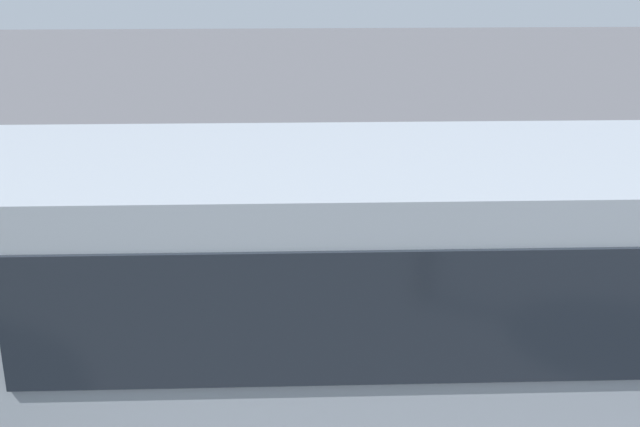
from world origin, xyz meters
name	(u,v)px	position (x,y,z in m)	size (l,w,h in m)	color
ground_plane	(403,286)	(0.00, 0.00, 0.00)	(80.00, 80.00, 0.00)	#4C4C51
tour_bus	(518,330)	(-0.28, 4.64, 1.64)	(9.51, 2.65, 3.25)	#8C939E
spectator_far_left	(500,267)	(-0.92, 1.80, 1.05)	(0.57, 0.32, 1.76)	black
spectator_left	(404,270)	(0.27, 1.72, 0.99)	(0.58, 0.36, 1.67)	#473823
spectator_centre	(320,272)	(1.34, 1.91, 1.08)	(0.58, 0.38, 1.80)	black
parked_motorcycle_silver	(453,334)	(-0.22, 2.47, 0.48)	(2.05, 0.63, 0.99)	black
stunt_motorcycle	(158,172)	(4.05, -3.00, 1.00)	(1.96, 0.94, 1.67)	black
bay_line_a	(548,273)	(-2.34, -0.39, 0.00)	(0.16, 3.77, 0.01)	white
bay_line_b	(357,277)	(0.66, -0.39, 0.00)	(0.18, 4.72, 0.01)	white
bay_line_c	(162,280)	(3.66, -0.39, 0.00)	(0.17, 4.50, 0.01)	white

